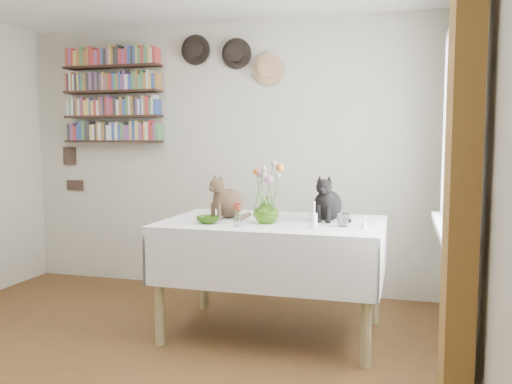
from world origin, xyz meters
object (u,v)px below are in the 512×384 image
(flower_vase, at_px, (266,210))
(tabby_cat, at_px, (229,195))
(dining_table, at_px, (273,249))
(black_cat, at_px, (328,197))
(bookshelf_unit, at_px, (113,96))

(flower_vase, bearing_deg, tabby_cat, 149.11)
(dining_table, bearing_deg, flower_vase, -97.34)
(tabby_cat, relative_size, flower_vase, 1.80)
(dining_table, height_order, flower_vase, flower_vase)
(flower_vase, bearing_deg, black_cat, 34.42)
(black_cat, xyz_separation_m, flower_vase, (-0.39, -0.27, -0.08))
(flower_vase, distance_m, bookshelf_unit, 2.36)
(dining_table, height_order, black_cat, black_cat)
(dining_table, bearing_deg, bookshelf_unit, 151.04)
(black_cat, distance_m, bookshelf_unit, 2.55)
(flower_vase, bearing_deg, bookshelf_unit, 147.84)
(tabby_cat, distance_m, bookshelf_unit, 1.97)
(black_cat, distance_m, flower_vase, 0.48)
(black_cat, height_order, bookshelf_unit, bookshelf_unit)
(tabby_cat, height_order, bookshelf_unit, bookshelf_unit)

